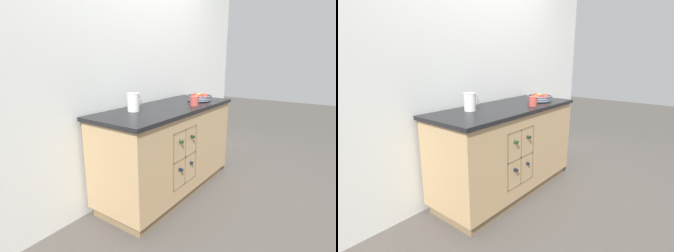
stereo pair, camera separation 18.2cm
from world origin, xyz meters
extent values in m
plane|color=#4C4742|center=(0.00, 0.00, 0.00)|extent=(14.00, 14.00, 0.00)
cube|color=silver|center=(0.00, 0.38, 1.27)|extent=(4.40, 0.06, 2.55)
cube|color=olive|center=(0.00, 0.00, 0.04)|extent=(1.56, 0.55, 0.09)
cube|color=tan|center=(0.00, 0.00, 0.49)|extent=(1.62, 0.61, 0.79)
cube|color=black|center=(0.00, 0.00, 0.90)|extent=(1.66, 0.65, 0.03)
cube|color=olive|center=(-0.16, -0.21, 0.50)|extent=(0.39, 0.01, 0.53)
cube|color=olive|center=(-0.35, -0.26, 0.50)|extent=(0.02, 0.10, 0.53)
cube|color=olive|center=(0.04, -0.26, 0.50)|extent=(0.02, 0.10, 0.53)
cube|color=olive|center=(-0.16, -0.26, 0.23)|extent=(0.39, 0.10, 0.02)
cube|color=olive|center=(-0.16, -0.26, 0.50)|extent=(0.39, 0.10, 0.02)
cube|color=olive|center=(-0.16, -0.26, 0.76)|extent=(0.39, 0.10, 0.02)
cube|color=olive|center=(-0.16, -0.26, 0.50)|extent=(0.02, 0.10, 0.53)
cylinder|color=black|center=(-0.25, -0.16, 0.41)|extent=(0.08, 0.20, 0.08)
cylinder|color=black|center=(-0.25, -0.30, 0.41)|extent=(0.03, 0.08, 0.03)
cylinder|color=black|center=(-0.06, -0.16, 0.41)|extent=(0.07, 0.19, 0.07)
cylinder|color=black|center=(-0.06, -0.29, 0.41)|extent=(0.03, 0.08, 0.03)
cylinder|color=#19381E|center=(-0.25, -0.17, 0.68)|extent=(0.08, 0.19, 0.08)
cylinder|color=#19381E|center=(-0.25, -0.30, 0.68)|extent=(0.03, 0.08, 0.03)
cylinder|color=black|center=(-0.06, -0.16, 0.67)|extent=(0.07, 0.19, 0.07)
cylinder|color=black|center=(-0.06, -0.30, 0.67)|extent=(0.03, 0.08, 0.03)
cylinder|color=#4C5666|center=(0.48, -0.09, 0.92)|extent=(0.13, 0.13, 0.01)
cone|color=#4C5666|center=(0.48, -0.09, 0.96)|extent=(0.26, 0.26, 0.06)
torus|color=#4C5666|center=(0.48, -0.09, 0.98)|extent=(0.28, 0.28, 0.02)
sphere|color=red|center=(0.47, -0.11, 0.96)|extent=(0.07, 0.07, 0.07)
sphere|color=red|center=(0.53, -0.13, 0.96)|extent=(0.07, 0.07, 0.07)
sphere|color=red|center=(0.46, -0.04, 0.96)|extent=(0.08, 0.08, 0.08)
sphere|color=gold|center=(0.52, -0.06, 0.96)|extent=(0.07, 0.07, 0.07)
sphere|color=gold|center=(0.41, -0.09, 0.96)|extent=(0.07, 0.07, 0.07)
cylinder|color=silver|center=(-0.38, 0.12, 1.00)|extent=(0.11, 0.11, 0.17)
torus|color=silver|center=(-0.38, 0.12, 1.08)|extent=(0.11, 0.11, 0.01)
torus|color=silver|center=(-0.32, 0.12, 1.01)|extent=(0.11, 0.01, 0.11)
cylinder|color=#B7473D|center=(0.19, -0.19, 0.97)|extent=(0.09, 0.09, 0.10)
torus|color=#B7473D|center=(0.24, -0.19, 0.97)|extent=(0.07, 0.01, 0.07)
camera|label=1|loc=(-2.11, -1.48, 1.39)|focal=28.00mm
camera|label=2|loc=(-2.00, -1.63, 1.39)|focal=28.00mm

